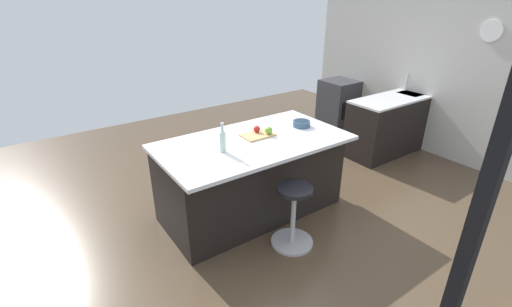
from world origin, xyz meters
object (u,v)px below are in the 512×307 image
Objects in this scene: apple_green at (269,130)px; water_bottle at (223,141)px; stool_by_window at (293,218)px; oven_range at (338,103)px; apple_red at (257,129)px; kitchen_island at (251,176)px; fruit_bowl at (302,123)px; cutting_board at (258,135)px.

apple_green is 0.65m from water_bottle.
apple_green reaches higher than stool_by_window.
apple_red reaches higher than oven_range.
apple_red is at bearing -147.70° from kitchen_island.
oven_range is at bearing -143.29° from stool_by_window.
apple_green is at bearing 1.61° from fruit_bowl.
apple_red is (0.08, -0.12, -0.00)m from apple_green.
cutting_board is (-0.11, -0.03, 0.47)m from kitchen_island.
water_bottle reaches higher than kitchen_island.
apple_red is at bearing -159.46° from water_bottle.
water_bottle is (0.42, 0.12, 0.58)m from kitchen_island.
stool_by_window is at bearing 81.12° from apple_red.
apple_green is 0.14m from apple_red.
apple_red is (2.91, 1.43, 0.55)m from oven_range.
fruit_bowl is (-1.14, -0.10, -0.08)m from water_bottle.
kitchen_island is at bearing -89.37° from stool_by_window.
stool_by_window is 1.87× the size of cutting_board.
oven_range is at bearing -146.59° from fruit_bowl.
fruit_bowl is (-0.72, 0.02, 0.50)m from kitchen_island.
water_bottle reaches higher than oven_range.
water_bottle is (3.47, 1.64, 0.62)m from oven_range.
apple_green is (2.83, 1.55, 0.56)m from oven_range.
fruit_bowl is at bearing 178.50° from kitchen_island.
kitchen_island is at bearing 14.67° from cutting_board.
cutting_board is at bearing -4.58° from fruit_bowl.
water_bottle is at bearing -55.51° from stool_by_window.
oven_range is at bearing -154.70° from water_bottle.
oven_range is 2.81× the size of water_bottle.
cutting_board is 0.13m from apple_green.
fruit_bowl is (2.33, 1.54, 0.53)m from oven_range.
water_bottle is (0.56, 0.21, 0.06)m from apple_red.
water_bottle is 1.49× the size of fruit_bowl.
stool_by_window is at bearing 90.63° from kitchen_island.
water_bottle reaches higher than apple_red.
apple_green reaches higher than oven_range.
water_bottle is at bearing 20.54° from apple_red.
apple_green is at bearing 123.53° from apple_red.
apple_red is at bearing 26.18° from oven_range.
apple_red is (-0.13, -0.84, 0.67)m from stool_by_window.
oven_range reaches higher than stool_by_window.
cutting_board is 4.29× the size of apple_green.
kitchen_island is at bearing 26.48° from oven_range.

